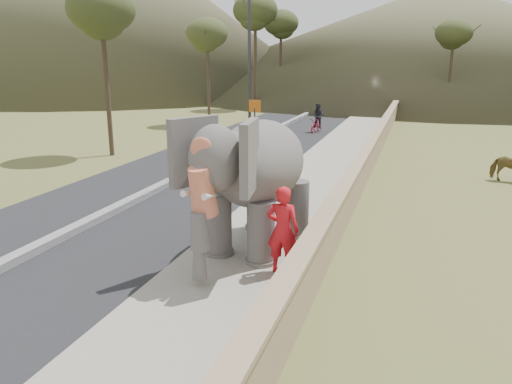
% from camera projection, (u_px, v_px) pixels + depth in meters
% --- Properties ---
extents(ground, '(160.00, 160.00, 0.00)m').
position_uv_depth(ground, '(186.00, 336.00, 8.38)').
color(ground, olive).
rests_on(ground, ground).
extents(road, '(7.00, 120.00, 0.03)m').
position_uv_depth(road, '(182.00, 179.00, 19.04)').
color(road, black).
rests_on(road, ground).
extents(median, '(0.35, 120.00, 0.22)m').
position_uv_depth(median, '(182.00, 176.00, 19.02)').
color(median, black).
rests_on(median, ground).
extents(walkway, '(3.00, 120.00, 0.15)m').
position_uv_depth(walkway, '(310.00, 187.00, 17.53)').
color(walkway, '#9E9687').
rests_on(walkway, ground).
extents(parapet, '(0.30, 120.00, 1.10)m').
position_uv_depth(parapet, '(359.00, 178.00, 16.91)').
color(parapet, tan).
rests_on(parapet, ground).
extents(lamppost, '(1.76, 0.36, 8.00)m').
position_uv_depth(lamppost, '(255.00, 49.00, 25.04)').
color(lamppost, '#303036').
rests_on(lamppost, ground).
extents(signboard, '(0.60, 0.08, 2.40)m').
position_uv_depth(signboard, '(255.00, 115.00, 25.23)').
color(signboard, '#2D2D33').
rests_on(signboard, ground).
extents(cow, '(1.48, 0.80, 1.19)m').
position_uv_depth(cow, '(511.00, 167.00, 18.41)').
color(cow, brown).
rests_on(cow, ground).
extents(hill_left, '(60.00, 60.00, 22.00)m').
position_uv_depth(hill_left, '(106.00, 6.00, 67.26)').
color(hill_left, brown).
rests_on(hill_left, ground).
extents(hill_far, '(80.00, 80.00, 14.00)m').
position_uv_depth(hill_far, '(438.00, 37.00, 69.20)').
color(hill_far, brown).
rests_on(hill_far, ground).
extents(elephant_and_man, '(2.88, 4.65, 3.15)m').
position_uv_depth(elephant_and_man, '(260.00, 182.00, 11.64)').
color(elephant_and_man, slate).
rests_on(elephant_and_man, ground).
extents(motorcyclist, '(0.92, 1.69, 1.77)m').
position_uv_depth(motorcyclist, '(317.00, 121.00, 30.37)').
color(motorcyclist, maroon).
rests_on(motorcyclist, ground).
extents(trees, '(47.33, 42.71, 9.87)m').
position_uv_depth(trees, '(374.00, 63.00, 34.62)').
color(trees, '#473828').
rests_on(trees, ground).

